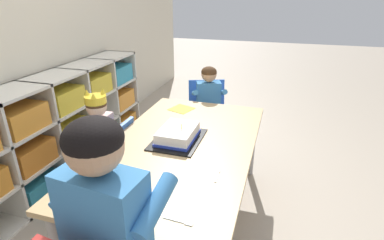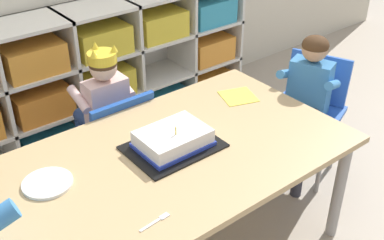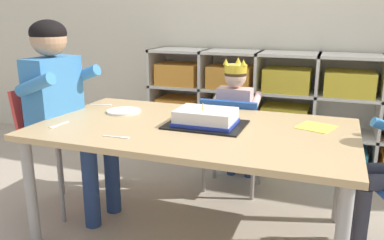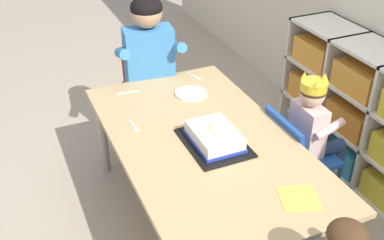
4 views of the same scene
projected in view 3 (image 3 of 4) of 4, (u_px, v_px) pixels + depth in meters
name	position (u px, v px, depth m)	size (l,w,h in m)	color
ground	(194.00, 231.00, 2.07)	(16.00, 16.00, 0.00)	tan
storage_cubby_shelf	(288.00, 113.00, 2.88)	(2.08, 0.33, 0.84)	silver
activity_table	(194.00, 137.00, 1.94)	(1.52, 0.86, 0.57)	tan
classroom_chair_blue	(231.00, 134.00, 2.44)	(0.37, 0.31, 0.61)	#1E4CA8
child_with_crown	(236.00, 108.00, 2.50)	(0.29, 0.31, 0.84)	beige
classroom_chair_adult_side	(51.00, 133.00, 2.25)	(0.37, 0.36, 0.70)	red
adult_helper_seated	(62.00, 96.00, 2.14)	(0.45, 0.43, 1.07)	#3D7FBC
birthday_cake_on_tray	(206.00, 119.00, 1.93)	(0.38, 0.28, 0.12)	black
paper_plate_stack	(124.00, 111.00, 2.19)	(0.19, 0.19, 0.01)	white
paper_napkin_square	(316.00, 127.00, 1.91)	(0.16, 0.16, 0.00)	#F4DB4C
fork_near_cake_tray	(118.00, 137.00, 1.75)	(0.12, 0.03, 0.00)	white
fork_scattered_mid_table	(58.00, 125.00, 1.94)	(0.02, 0.13, 0.00)	white
fork_at_table_front_edge	(103.00, 105.00, 2.36)	(0.12, 0.06, 0.00)	white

